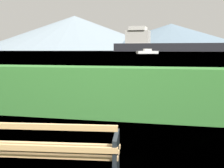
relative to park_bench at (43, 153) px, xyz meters
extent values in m
plane|color=slate|center=(-0.01, 307.41, -0.43)|extent=(620.00, 620.00, 0.00)
cube|color=tan|center=(0.02, -0.13, 0.02)|extent=(1.85, 0.29, 0.04)
cube|color=tan|center=(-0.01, 0.06, 0.02)|extent=(1.85, 0.29, 0.04)
cube|color=tan|center=(-0.03, 0.25, 0.02)|extent=(1.85, 0.29, 0.04)
cube|color=tan|center=(0.03, -0.20, 0.14)|extent=(1.85, 0.27, 0.06)
cube|color=tan|center=(0.03, -0.25, 0.40)|extent=(1.85, 0.27, 0.06)
cube|color=#1E2328|center=(0.88, 0.15, -0.09)|extent=(0.11, 0.51, 0.68)
cube|color=#387A33|center=(-0.01, 3.64, 0.20)|extent=(9.99, 0.85, 1.26)
cube|color=#232328|center=(8.02, 243.88, 3.09)|extent=(113.11, 24.21, 7.03)
cube|color=beige|center=(-27.84, 245.98, 12.23)|extent=(21.10, 17.07, 11.25)
cube|color=silver|center=(-27.84, 245.98, 19.61)|extent=(15.15, 18.48, 3.52)
cube|color=silver|center=(-7.91, 108.85, 0.13)|extent=(8.81, 6.16, 1.13)
cube|color=silver|center=(-7.91, 108.85, 1.13)|extent=(3.56, 2.98, 0.87)
cone|color=gray|center=(-194.65, 546.75, 34.71)|extent=(379.90, 379.90, 70.28)
cone|color=slate|center=(-0.01, 534.11, 24.38)|extent=(314.49, 314.49, 49.62)
camera|label=1|loc=(1.50, -2.99, 1.25)|focal=44.36mm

